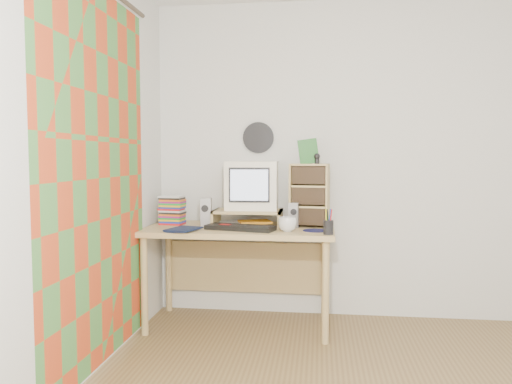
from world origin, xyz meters
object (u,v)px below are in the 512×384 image
(mug, at_px, (288,224))
(dvd_stack, at_px, (172,208))
(desk, at_px, (241,244))
(cd_rack, at_px, (309,195))
(diary, at_px, (172,227))
(keyboard, at_px, (240,228))
(crt_monitor, at_px, (252,185))

(mug, bearing_deg, dvd_stack, 163.69)
(dvd_stack, xyz_separation_m, mug, (0.92, -0.27, -0.07))
(desk, xyz_separation_m, cd_rack, (0.52, 0.04, 0.37))
(desk, height_order, diary, diary)
(desk, bearing_deg, mug, -32.69)
(desk, distance_m, diary, 0.55)
(desk, distance_m, keyboard, 0.25)
(keyboard, relative_size, dvd_stack, 1.98)
(crt_monitor, bearing_deg, keyboard, -101.56)
(cd_rack, bearing_deg, dvd_stack, -171.80)
(mug, bearing_deg, desk, 147.31)
(desk, distance_m, crt_monitor, 0.45)
(dvd_stack, distance_m, mug, 0.96)
(cd_rack, height_order, diary, cd_rack)
(dvd_stack, bearing_deg, diary, -66.30)
(keyboard, relative_size, cd_rack, 1.05)
(diary, bearing_deg, crt_monitor, 49.86)
(cd_rack, relative_size, diary, 2.09)
(desk, bearing_deg, diary, -148.68)
(crt_monitor, bearing_deg, cd_rack, -8.73)
(crt_monitor, distance_m, cd_rack, 0.45)
(crt_monitor, distance_m, dvd_stack, 0.65)
(desk, xyz_separation_m, dvd_stack, (-0.55, 0.03, 0.26))
(dvd_stack, bearing_deg, mug, -9.52)
(desk, height_order, keyboard, keyboard)
(mug, bearing_deg, diary, -177.46)
(dvd_stack, bearing_deg, desk, 3.67)
(mug, xyz_separation_m, diary, (-0.82, -0.04, -0.03))
(crt_monitor, height_order, cd_rack, crt_monitor)
(crt_monitor, height_order, dvd_stack, crt_monitor)
(cd_rack, distance_m, mug, 0.36)
(desk, xyz_separation_m, diary, (-0.45, -0.28, 0.16))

